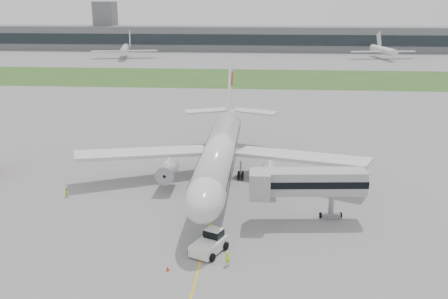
# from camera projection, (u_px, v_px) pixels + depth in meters

# --- Properties ---
(ground) EXTENTS (600.00, 600.00, 0.00)m
(ground) POSITION_uv_depth(u_px,v_px,m) (218.00, 193.00, 77.12)
(ground) COLOR gray
(ground) RESTS_ON ground
(apron_markings) EXTENTS (70.00, 70.00, 0.04)m
(apron_markings) POSITION_uv_depth(u_px,v_px,m) (214.00, 206.00, 72.34)
(apron_markings) COLOR gold
(apron_markings) RESTS_ON ground
(grass_strip) EXTENTS (600.00, 50.00, 0.02)m
(grass_strip) POSITION_uv_depth(u_px,v_px,m) (247.00, 78.00, 191.67)
(grass_strip) COLOR #27511E
(grass_strip) RESTS_ON ground
(terminal_building) EXTENTS (320.00, 22.30, 14.00)m
(terminal_building) POSITION_uv_depth(u_px,v_px,m) (254.00, 39.00, 294.56)
(terminal_building) COLOR slate
(terminal_building) RESTS_ON ground
(control_tower) EXTENTS (12.00, 12.00, 56.00)m
(control_tower) POSITION_uv_depth(u_px,v_px,m) (107.00, 49.00, 305.70)
(control_tower) COLOR slate
(control_tower) RESTS_ON ground
(airliner) EXTENTS (48.13, 53.95, 17.88)m
(airliner) POSITION_uv_depth(u_px,v_px,m) (220.00, 149.00, 80.14)
(airliner) COLOR silver
(airliner) RESTS_ON ground
(pushback_tug) EXTENTS (4.70, 5.49, 2.46)m
(pushback_tug) POSITION_uv_depth(u_px,v_px,m) (210.00, 242.00, 59.08)
(pushback_tug) COLOR white
(pushback_tug) RESTS_ON ground
(jet_bridge) EXTENTS (15.62, 5.80, 7.24)m
(jet_bridge) POSITION_uv_depth(u_px,v_px,m) (303.00, 183.00, 66.39)
(jet_bridge) COLOR #ACACAF
(jet_bridge) RESTS_ON ground
(safety_cone_left) EXTENTS (0.42, 0.42, 0.57)m
(safety_cone_left) POSITION_uv_depth(u_px,v_px,m) (168.00, 268.00, 55.00)
(safety_cone_left) COLOR red
(safety_cone_left) RESTS_ON ground
(safety_cone_right) EXTENTS (0.42, 0.42, 0.58)m
(safety_cone_right) POSITION_uv_depth(u_px,v_px,m) (209.00, 251.00, 58.70)
(safety_cone_right) COLOR red
(safety_cone_right) RESTS_ON ground
(ground_crew_near) EXTENTS (0.80, 0.72, 1.85)m
(ground_crew_near) POSITION_uv_depth(u_px,v_px,m) (227.00, 258.00, 55.95)
(ground_crew_near) COLOR #C3FE2A
(ground_crew_near) RESTS_ON ground
(ground_crew_far) EXTENTS (0.64, 0.79, 1.51)m
(ground_crew_far) POSITION_uv_depth(u_px,v_px,m) (67.00, 192.00, 75.65)
(ground_crew_far) COLOR #B6FF2A
(ground_crew_far) RESTS_ON ground
(distant_aircraft_left) EXTENTS (39.15, 36.14, 12.83)m
(distant_aircraft_left) POSITION_uv_depth(u_px,v_px,m) (125.00, 58.00, 257.35)
(distant_aircraft_left) COLOR silver
(distant_aircraft_left) RESTS_ON ground
(distant_aircraft_right) EXTENTS (37.22, 33.99, 12.63)m
(distant_aircraft_right) POSITION_uv_depth(u_px,v_px,m) (382.00, 59.00, 254.78)
(distant_aircraft_right) COLOR silver
(distant_aircraft_right) RESTS_ON ground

